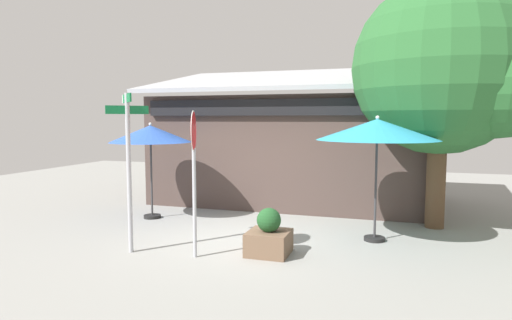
{
  "coord_description": "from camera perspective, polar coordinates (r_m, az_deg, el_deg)",
  "views": [
    {
      "loc": [
        3.29,
        -8.82,
        2.6
      ],
      "look_at": [
        0.07,
        1.2,
        1.6
      ],
      "focal_mm": 30.6,
      "sensor_mm": 36.0,
      "label": 1
    }
  ],
  "objects": [
    {
      "name": "street_sign_post",
      "position": [
        8.7,
        -16.32,
        0.38
      ],
      "size": [
        0.63,
        0.64,
        3.09
      ],
      "color": "#A8AAB2",
      "rests_on": "ground"
    },
    {
      "name": "ground_plane",
      "position": [
        9.78,
        -2.59,
        -10.3
      ],
      "size": [
        28.0,
        28.0,
        0.1
      ],
      "primitive_type": "cube",
      "color": "gray"
    },
    {
      "name": "patio_umbrella_teal_center",
      "position": [
        9.46,
        15.56,
        3.77
      ],
      "size": [
        2.54,
        2.54,
        2.66
      ],
      "color": "black",
      "rests_on": "ground"
    },
    {
      "name": "cafe_building",
      "position": [
        13.94,
        5.13,
        1.82
      ],
      "size": [
        8.72,
        5.04,
        4.38
      ],
      "color": "#473833",
      "rests_on": "ground"
    },
    {
      "name": "stop_sign",
      "position": [
        8.11,
        -8.13,
        0.47
      ],
      "size": [
        0.26,
        0.71,
        2.75
      ],
      "color": "#A8AAB2",
      "rests_on": "ground"
    },
    {
      "name": "patio_umbrella_royal_blue_left",
      "position": [
        11.59,
        -13.63,
        3.25
      ],
      "size": [
        2.11,
        2.11,
        2.5
      ],
      "color": "black",
      "rests_on": "ground"
    },
    {
      "name": "shade_tree",
      "position": [
        11.09,
        24.01,
        10.66
      ],
      "size": [
        4.35,
        4.05,
        5.81
      ],
      "color": "brown",
      "rests_on": "ground"
    },
    {
      "name": "sidewalk_planter",
      "position": [
        8.49,
        1.69,
        -9.98
      ],
      "size": [
        0.79,
        0.79,
        0.9
      ],
      "color": "brown",
      "rests_on": "ground"
    }
  ]
}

